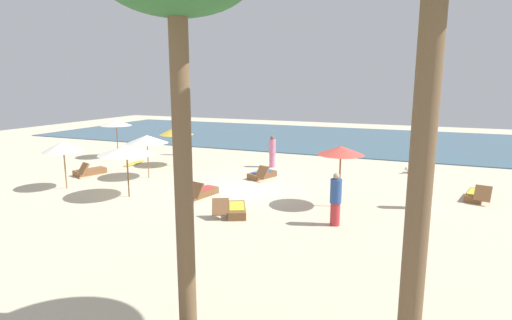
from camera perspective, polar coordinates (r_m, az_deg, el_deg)
The scene contains 19 objects.
ground_plane at distance 17.78m, azimuth -1.41°, elevation -4.02°, with size 60.00×60.00×0.00m, color beige.
ocean_water at distance 33.75m, azimuth 10.36°, elevation 2.98°, with size 48.00×16.00×0.06m, color #3D6075.
umbrella_0 at distance 15.16m, azimuth 11.72°, elevation 1.29°, with size 1.71×1.71×2.28m.
umbrella_1 at distance 19.31m, azimuth -25.26°, elevation 1.73°, with size 1.71×1.71×2.08m.
umbrella_2 at distance 26.11m, azimuth -18.90°, elevation 4.90°, with size 1.82×1.82×2.28m.
umbrella_3 at distance 16.97m, azimuth -17.59°, elevation 1.33°, with size 2.24×2.24×2.10m.
umbrella_4 at distance 20.12m, azimuth -14.94°, elevation 2.82°, with size 1.99×1.99×2.07m.
umbrella_5 at distance 22.69m, azimuth -11.02°, elevation 4.03°, with size 1.84×1.84×2.17m.
lounger_0 at distance 19.66m, azimuth 0.86°, elevation -2.04°, with size 1.16×1.77×0.71m.
lounger_1 at distance 18.32m, azimuth 28.31°, elevation -4.34°, with size 0.95×1.77×0.70m.
lounger_2 at distance 21.99m, azimuth -22.19°, elevation -1.48°, with size 1.13×1.77×0.72m.
lounger_3 at distance 16.71m, azimuth -7.71°, elevation -4.48°, with size 0.94×1.75×0.72m.
lounger_4 at distance 14.40m, azimuth -2.92°, elevation -6.92°, with size 1.28×1.79×0.66m.
person_0 at distance 22.08m, azimuth 2.27°, elevation 1.20°, with size 0.49×0.49×1.71m.
person_1 at distance 13.41m, azimuth 11.03°, elevation -5.38°, with size 0.39×0.39×1.73m.
person_2 at distance 26.02m, azimuth -9.52°, elevation 2.90°, with size 0.38×0.38×1.96m.
person_3 at distance 16.08m, azimuth 22.42°, elevation -3.16°, with size 0.53×0.53×1.80m.
dog at distance 22.15m, azimuth 20.78°, elevation -1.27°, with size 0.71×0.66×0.35m.
surfboard at distance 24.08m, azimuth -16.55°, elevation -0.43°, with size 0.68×1.90×0.07m.
Camera 1 is at (6.97, -15.71, 4.58)m, focal length 28.73 mm.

